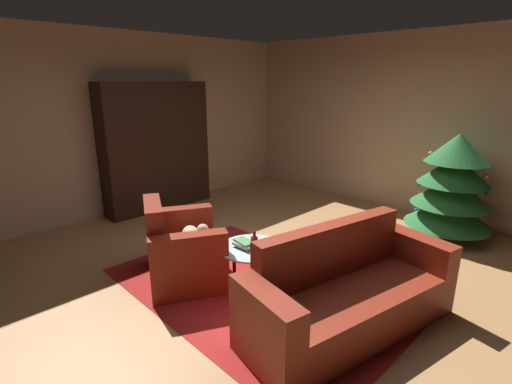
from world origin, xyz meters
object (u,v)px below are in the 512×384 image
at_px(decorated_tree, 452,186).
at_px(bottle_on_table, 254,246).
at_px(coffee_table, 252,251).
at_px(bookshelf_unit, 163,148).
at_px(couch_red, 347,296).
at_px(armchair_red, 181,251).
at_px(book_stack_on_table, 244,244).

bearing_deg(decorated_tree, bottle_on_table, -104.97).
bearing_deg(coffee_table, bottle_on_table, -35.66).
bearing_deg(bookshelf_unit, coffee_table, -14.42).
bearing_deg(couch_red, decorated_tree, 93.10).
distance_m(bookshelf_unit, couch_red, 4.06).
xyz_separation_m(bookshelf_unit, couch_red, (3.94, -0.64, -0.70)).
bearing_deg(armchair_red, bookshelf_unit, 152.36).
distance_m(armchair_red, couch_red, 1.79).
relative_size(armchair_red, book_stack_on_table, 5.01).
xyz_separation_m(armchair_red, coffee_table, (0.63, 0.43, 0.07)).
bearing_deg(couch_red, armchair_red, -162.49).
xyz_separation_m(armchair_red, couch_red, (1.70, 0.54, -0.01)).
height_order(armchair_red, coffee_table, armchair_red).
relative_size(armchair_red, decorated_tree, 0.85).
distance_m(bookshelf_unit, decorated_tree, 4.33).
relative_size(couch_red, bottle_on_table, 8.07).
distance_m(bookshelf_unit, book_stack_on_table, 2.98).
relative_size(book_stack_on_table, decorated_tree, 0.17).
bearing_deg(couch_red, coffee_table, -174.50).
distance_m(armchair_red, bottle_on_table, 0.88).
relative_size(bookshelf_unit, armchair_red, 1.69).
height_order(couch_red, decorated_tree, decorated_tree).
relative_size(bookshelf_unit, bottle_on_table, 8.00).
distance_m(bookshelf_unit, bottle_on_table, 3.17).
bearing_deg(decorated_tree, bookshelf_unit, -151.61).
bearing_deg(bottle_on_table, book_stack_on_table, 165.97).
xyz_separation_m(couch_red, bottle_on_table, (-0.92, -0.21, 0.23)).
bearing_deg(bookshelf_unit, book_stack_on_table, -15.76).
relative_size(bottle_on_table, decorated_tree, 0.18).
distance_m(coffee_table, decorated_tree, 2.96).
bearing_deg(armchair_red, decorated_tree, 64.21).
bearing_deg(bottle_on_table, coffee_table, 144.34).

